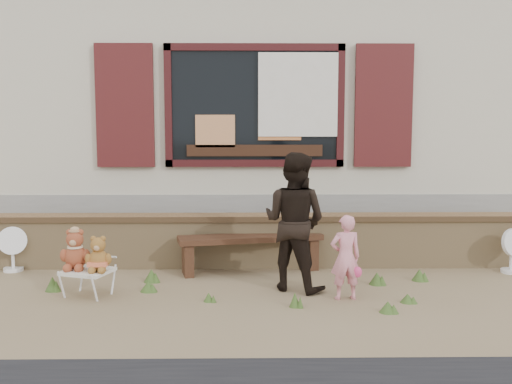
{
  "coord_description": "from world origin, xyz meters",
  "views": [
    {
      "loc": [
        -0.1,
        -6.46,
        1.83
      ],
      "look_at": [
        0.0,
        0.6,
        1.0
      ],
      "focal_mm": 42.0,
      "sensor_mm": 36.0,
      "label": 1
    }
  ],
  "objects_px": {
    "bench": "(251,245)",
    "teddy_bear_right": "(99,253)",
    "adult": "(294,222)",
    "folding_chair": "(88,272)",
    "teddy_bear_left": "(75,249)",
    "child": "(345,257)"
  },
  "relations": [
    {
      "from": "teddy_bear_right",
      "to": "child",
      "type": "bearing_deg",
      "value": 16.6
    },
    {
      "from": "folding_chair",
      "to": "adult",
      "type": "xyz_separation_m",
      "value": [
        2.19,
        0.23,
        0.5
      ]
    },
    {
      "from": "teddy_bear_left",
      "to": "adult",
      "type": "relative_size",
      "value": 0.29
    },
    {
      "from": "bench",
      "to": "adult",
      "type": "relative_size",
      "value": 1.2
    },
    {
      "from": "bench",
      "to": "folding_chair",
      "type": "height_order",
      "value": "bench"
    },
    {
      "from": "folding_chair",
      "to": "teddy_bear_right",
      "type": "relative_size",
      "value": 1.51
    },
    {
      "from": "teddy_bear_right",
      "to": "child",
      "type": "xyz_separation_m",
      "value": [
        2.56,
        -0.1,
        -0.03
      ]
    },
    {
      "from": "bench",
      "to": "teddy_bear_right",
      "type": "height_order",
      "value": "teddy_bear_right"
    },
    {
      "from": "folding_chair",
      "to": "adult",
      "type": "distance_m",
      "value": 2.26
    },
    {
      "from": "folding_chair",
      "to": "bench",
      "type": "bearing_deg",
      "value": 49.54
    },
    {
      "from": "teddy_bear_left",
      "to": "child",
      "type": "bearing_deg",
      "value": 14.98
    },
    {
      "from": "bench",
      "to": "teddy_bear_right",
      "type": "xyz_separation_m",
      "value": [
        -1.59,
        -1.07,
        0.14
      ]
    },
    {
      "from": "teddy_bear_right",
      "to": "folding_chair",
      "type": "bearing_deg",
      "value": -180.0
    },
    {
      "from": "teddy_bear_right",
      "to": "adult",
      "type": "xyz_separation_m",
      "value": [
        2.06,
        0.28,
        0.28
      ]
    },
    {
      "from": "teddy_bear_left",
      "to": "child",
      "type": "xyz_separation_m",
      "value": [
        2.83,
        -0.19,
        -0.06
      ]
    },
    {
      "from": "child",
      "to": "teddy_bear_left",
      "type": "bearing_deg",
      "value": -11.78
    },
    {
      "from": "folding_chair",
      "to": "teddy_bear_right",
      "type": "height_order",
      "value": "teddy_bear_right"
    },
    {
      "from": "teddy_bear_left",
      "to": "teddy_bear_right",
      "type": "height_order",
      "value": "teddy_bear_left"
    },
    {
      "from": "bench",
      "to": "folding_chair",
      "type": "distance_m",
      "value": 2.0
    },
    {
      "from": "teddy_bear_right",
      "to": "adult",
      "type": "relative_size",
      "value": 0.25
    },
    {
      "from": "folding_chair",
      "to": "child",
      "type": "distance_m",
      "value": 2.7
    },
    {
      "from": "bench",
      "to": "teddy_bear_left",
      "type": "height_order",
      "value": "teddy_bear_left"
    }
  ]
}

